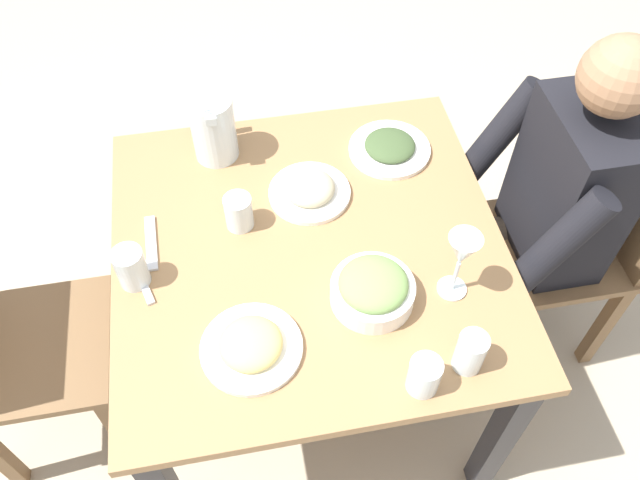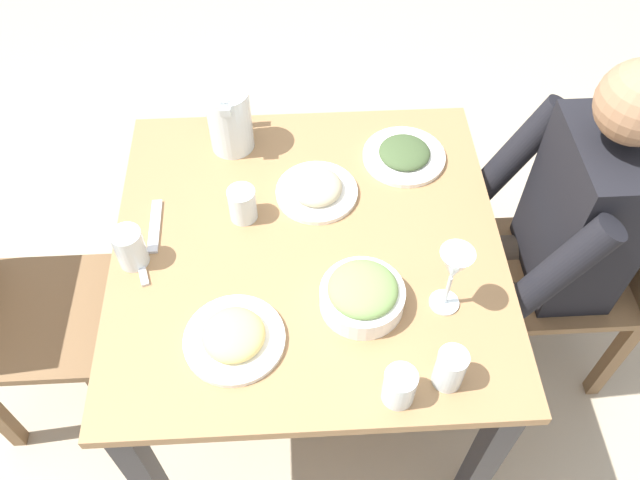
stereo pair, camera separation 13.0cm
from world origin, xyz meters
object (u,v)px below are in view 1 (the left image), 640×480
water_glass_far_right (131,267)px  water_glass_near_right (424,375)px  plate_beans (309,190)px  salad_bowl (373,289)px  diner_near (531,209)px  wine_glass (462,254)px  plate_dolmas (390,147)px  plate_fries (251,345)px  water_glass_by_pitcher (239,212)px  chair_near (584,232)px  water_pitcher (213,128)px  dining_table (309,269)px  water_glass_far_left (470,352)px

water_glass_far_right → water_glass_near_right: (-0.39, -0.60, -0.01)m
plate_beans → salad_bowl: bearing=-166.0°
diner_near → wine_glass: 0.46m
plate_beans → plate_dolmas: 0.28m
water_glass_near_right → plate_beans: bearing=13.7°
plate_fries → wine_glass: 0.51m
plate_fries → plate_beans: size_ratio=1.05×
water_glass_by_pitcher → chair_near: bearing=-92.0°
plate_dolmas → plate_beans: bearing=115.8°
water_pitcher → salad_bowl: water_pitcher is taller
plate_fries → water_glass_by_pitcher: size_ratio=2.43×
dining_table → plate_dolmas: size_ratio=4.25×
chair_near → water_pitcher: water_pitcher is taller
diner_near → water_glass_by_pitcher: (0.04, 0.79, 0.12)m
water_glass_far_right → wine_glass: wine_glass is taller
wine_glass → salad_bowl: bearing=87.5°
diner_near → water_glass_by_pitcher: size_ratio=12.51×
water_glass_by_pitcher → wine_glass: size_ratio=0.48×
chair_near → water_glass_far_right: 1.29m
chair_near → water_glass_far_right: (-0.09, 1.26, 0.27)m
diner_near → dining_table: bearing=95.7°
dining_table → wine_glass: (-0.19, -0.31, 0.25)m
dining_table → diner_near: size_ratio=0.82×
plate_dolmas → water_pitcher: bearing=80.6°
plate_fries → salad_bowl: bearing=-74.4°
water_glass_near_right → salad_bowl: bearing=13.2°
wine_glass → plate_beans: bearing=38.0°
plate_fries → plate_dolmas: plate_fries is taller
diner_near → wine_glass: size_ratio=6.01×
plate_dolmas → water_glass_far_left: water_glass_far_left is taller
diner_near → chair_near: bearing=-90.0°
salad_bowl → plate_fries: bearing=105.6°
plate_fries → water_glass_near_right: water_glass_near_right is taller
diner_near → water_glass_far_left: 0.58m
chair_near → water_pitcher: (0.30, 1.03, 0.31)m
salad_bowl → water_glass_far_left: size_ratio=1.85×
plate_dolmas → dining_table: bearing=135.6°
salad_bowl → water_glass_near_right: same height
plate_fries → plate_dolmas: (0.55, -0.45, -0.00)m
plate_beans → plate_dolmas: plate_beans is taller
water_glass_far_left → water_glass_near_right: (-0.03, 0.11, -0.01)m
chair_near → water_pitcher: bearing=73.7°
salad_bowl → dining_table: bearing=32.5°
diner_near → water_pitcher: bearing=70.0°
plate_dolmas → wine_glass: size_ratio=1.17×
plate_dolmas → water_glass_by_pitcher: water_glass_by_pitcher is taller
plate_fries → water_pitcher: bearing=1.9°
water_glass_far_left → water_glass_near_right: bearing=105.8°
water_glass_far_left → water_glass_far_right: bearing=63.4°
salad_bowl → water_glass_far_left: (-0.20, -0.16, 0.01)m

